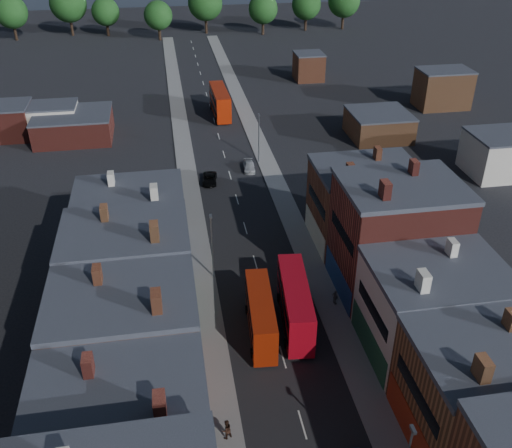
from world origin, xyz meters
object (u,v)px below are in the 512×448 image
object	(u,v)px
ped_1	(226,429)
ped_3	(335,297)
bus_0	(261,315)
car_3	(249,167)
bus_1	(295,303)
bus_2	(220,102)
car_2	(209,179)

from	to	relation	value
ped_1	ped_3	world-z (taller)	ped_1
bus_0	car_3	xyz separation A→B (m)	(4.71, 37.65, -1.74)
bus_1	ped_1	size ratio (longest dim) A/B	6.01
ped_1	bus_2	bearing A→B (deg)	-119.15
bus_1	car_3	distance (m)	36.77
bus_2	ped_3	xyz separation A→B (m)	(5.61, -59.74, -1.80)
car_3	ped_1	world-z (taller)	ped_1
car_2	car_3	distance (m)	7.36
ped_1	ped_3	distance (m)	20.29
bus_0	bus_1	distance (m)	3.81
bus_1	car_3	size ratio (longest dim) A/B	2.73
bus_2	car_2	size ratio (longest dim) A/B	2.64
bus_0	bus_2	size ratio (longest dim) A/B	0.85
bus_0	bus_2	world-z (taller)	bus_2
bus_1	bus_2	xyz separation A→B (m)	(-0.68, 61.95, 0.18)
bus_2	car_3	distance (m)	25.40
ped_1	ped_3	size ratio (longest dim) A/B	1.11
bus_0	ped_1	world-z (taller)	bus_0
bus_1	bus_2	world-z (taller)	bus_2
bus_2	car_2	distance (m)	29.08
car_2	ped_3	xyz separation A→B (m)	(10.46, -31.15, 0.34)
bus_1	car_3	xyz separation A→B (m)	(1.04, 36.70, -1.99)
car_2	ped_1	world-z (taller)	ped_1
bus_2	car_2	world-z (taller)	bus_2
bus_0	ped_1	distance (m)	13.01
bus_2	ped_1	size ratio (longest dim) A/B	6.36
bus_0	car_3	bearing A→B (deg)	87.14
car_3	ped_1	distance (m)	50.57
bus_1	bus_2	bearing A→B (deg)	96.43
ped_3	car_3	bearing A→B (deg)	-15.65
bus_1	ped_1	world-z (taller)	bus_1
bus_0	ped_1	bearing A→B (deg)	-107.91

